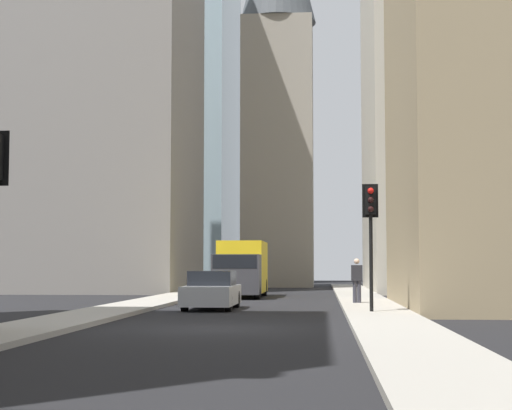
% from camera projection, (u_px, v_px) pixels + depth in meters
% --- Properties ---
extents(ground_plane, '(135.00, 135.00, 0.00)m').
position_uv_depth(ground_plane, '(219.00, 328.00, 21.43)').
color(ground_plane, black).
extents(sidewalk_right, '(90.00, 2.20, 0.14)m').
position_uv_depth(sidewalk_right, '(49.00, 325.00, 21.79)').
color(sidewalk_right, '#A8A399').
rests_on(sidewalk_right, ground_plane).
extents(sidewalk_left, '(90.00, 2.20, 0.14)m').
position_uv_depth(sidewalk_left, '(394.00, 327.00, 21.08)').
color(sidewalk_left, '#A8A399').
rests_on(sidewalk_left, ground_plane).
extents(building_left_far, '(15.46, 10.00, 23.05)m').
position_uv_depth(building_left_far, '(447.00, 108.00, 52.41)').
color(building_left_far, beige).
rests_on(building_left_far, ground_plane).
extents(building_right_far, '(12.82, 10.00, 30.55)m').
position_uv_depth(building_right_far, '(113.00, 51.00, 52.98)').
color(building_right_far, gray).
rests_on(building_right_far, ground_plane).
extents(church_spire, '(5.85, 5.85, 32.20)m').
position_uv_depth(church_spire, '(278.00, 67.00, 63.76)').
color(church_spire, gray).
rests_on(church_spire, ground_plane).
extents(delivery_truck, '(6.46, 2.25, 2.84)m').
position_uv_depth(delivery_truck, '(241.00, 269.00, 41.95)').
color(delivery_truck, yellow).
rests_on(delivery_truck, ground_plane).
extents(sedan_silver, '(4.30, 1.78, 1.42)m').
position_uv_depth(sedan_silver, '(212.00, 291.00, 30.67)').
color(sedan_silver, '#B7BABF').
rests_on(sedan_silver, ground_plane).
extents(traffic_light_midblock, '(0.43, 0.52, 4.15)m').
position_uv_depth(traffic_light_midblock, '(371.00, 217.00, 26.97)').
color(traffic_light_midblock, black).
rests_on(traffic_light_midblock, sidewalk_left).
extents(pedestrian, '(0.26, 0.44, 1.75)m').
position_uv_depth(pedestrian, '(357.00, 279.00, 32.97)').
color(pedestrian, '#33333D').
rests_on(pedestrian, sidewalk_left).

